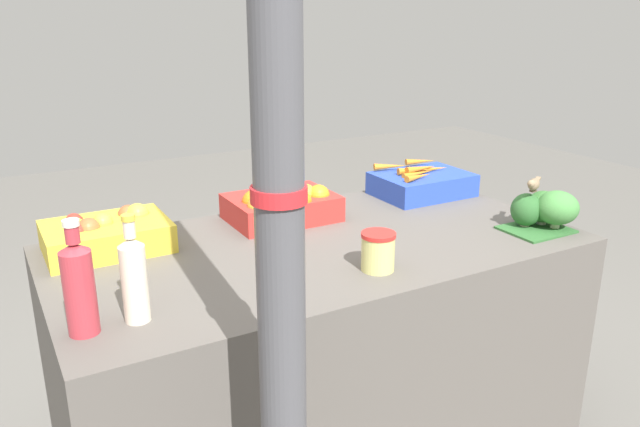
{
  "coord_description": "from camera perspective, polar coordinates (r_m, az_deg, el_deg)",
  "views": [
    {
      "loc": [
        -0.94,
        -1.67,
        1.57
      ],
      "look_at": [
        0.0,
        0.0,
        0.94
      ],
      "focal_mm": 35.0,
      "sensor_mm": 36.0,
      "label": 1
    }
  ],
  "objects": [
    {
      "name": "apple_crate",
      "position": [
        2.09,
        -18.98,
        -1.76
      ],
      "size": [
        0.38,
        0.27,
        0.13
      ],
      "color": "gold",
      "rests_on": "market_table"
    },
    {
      "name": "carrot_crate",
      "position": [
        2.6,
        9.27,
        2.76
      ],
      "size": [
        0.38,
        0.28,
        0.13
      ],
      "color": "#2847B7",
      "rests_on": "market_table"
    },
    {
      "name": "juice_bottle_cloudy",
      "position": [
        1.57,
        -16.64,
        -5.58
      ],
      "size": [
        0.06,
        0.06,
        0.27
      ],
      "color": "beige",
      "rests_on": "market_table"
    },
    {
      "name": "support_pole",
      "position": [
        1.18,
        -3.67,
        -3.4
      ],
      "size": [
        0.11,
        0.11,
        2.26
      ],
      "color": "#4C4C51",
      "rests_on": "ground_plane"
    },
    {
      "name": "market_table",
      "position": [
        2.24,
        -0.0,
        -12.73
      ],
      "size": [
        1.71,
        0.89,
        0.84
      ],
      "primitive_type": "cube",
      "color": "#56514C",
      "rests_on": "ground_plane"
    },
    {
      "name": "sparrow_bird",
      "position": [
        2.23,
        18.94,
        2.55
      ],
      "size": [
        0.12,
        0.08,
        0.05
      ],
      "rotation": [
        0.0,
        0.0,
        -2.62
      ],
      "color": "#4C3D2D",
      "rests_on": "broccoli_pile"
    },
    {
      "name": "orange_crate",
      "position": [
        2.25,
        -3.57,
        0.78
      ],
      "size": [
        0.38,
        0.27,
        0.13
      ],
      "color": "red",
      "rests_on": "market_table"
    },
    {
      "name": "pickle_jar",
      "position": [
        1.83,
        5.33,
        -3.46
      ],
      "size": [
        0.1,
        0.1,
        0.12
      ],
      "color": "#D1CC75",
      "rests_on": "market_table"
    },
    {
      "name": "juice_bottle_ruby",
      "position": [
        1.55,
        -21.18,
        -6.2
      ],
      "size": [
        0.07,
        0.07,
        0.28
      ],
      "color": "#B2333D",
      "rests_on": "market_table"
    },
    {
      "name": "broccoli_pile",
      "position": [
        2.3,
        19.87,
        0.37
      ],
      "size": [
        0.25,
        0.19,
        0.14
      ],
      "color": "#2D602D",
      "rests_on": "market_table"
    }
  ]
}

